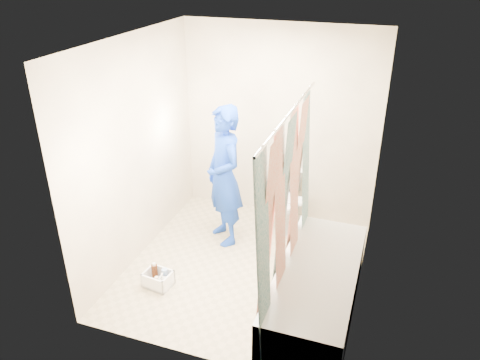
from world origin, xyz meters
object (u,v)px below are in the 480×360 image
(toilet, at_px, (286,200))
(plumber, at_px, (224,176))
(bathtub, at_px, (316,289))
(cleaning_caddy, at_px, (159,280))

(toilet, relative_size, plumber, 0.41)
(bathtub, relative_size, plumber, 1.07)
(toilet, xyz_separation_m, cleaning_caddy, (-0.93, -1.59, -0.26))
(plumber, xyz_separation_m, cleaning_caddy, (-0.33, -1.05, -0.74))
(bathtub, height_order, plumber, plumber)
(plumber, bearing_deg, toilet, 87.78)
(bathtub, bearing_deg, plumber, 144.49)
(bathtub, distance_m, cleaning_caddy, 1.60)
(bathtub, bearing_deg, toilet, 114.32)
(toilet, bearing_deg, cleaning_caddy, -134.12)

